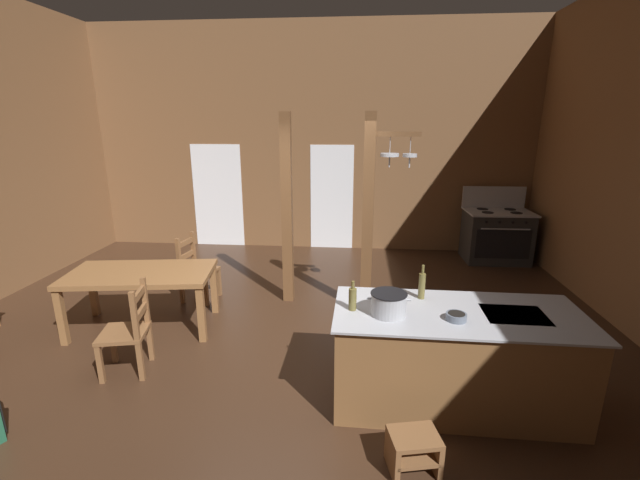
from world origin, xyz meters
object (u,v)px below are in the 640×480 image
Objects in this scene: stove_range at (496,235)px; bottle_short_on_counter at (353,298)px; kitchen_island at (454,358)px; step_stool at (414,449)px; stockpot_on_counter at (389,304)px; bottle_tall_on_counter at (422,285)px; ladderback_chair_near_window at (129,331)px; mixing_bowl_on_counter at (456,317)px; ladderback_chair_by_post at (196,269)px; dining_table at (141,278)px.

stove_range reaches higher than bottle_short_on_counter.
kitchen_island is 4.55m from stove_range.
step_stool is 1.12m from stockpot_on_counter.
bottle_tall_on_counter is at bearing 25.70° from bottle_short_on_counter.
stove_range is 5.50m from step_stool.
stockpot_on_counter reaches higher than step_stool.
mixing_bowl_on_counter reaches higher than ladderback_chair_near_window.
kitchen_island is 1.08m from bottle_short_on_counter.
stockpot_on_counter is 0.50m from bottle_tall_on_counter.
bottle_short_on_counter is at bearing -154.30° from bottle_tall_on_counter.
stockpot_on_counter reaches higher than kitchen_island.
ladderback_chair_by_post reaches higher than step_stool.
stove_range reaches higher than mixing_bowl_on_counter.
bottle_tall_on_counter reaches higher than ladderback_chair_near_window.
mixing_bowl_on_counter is (3.12, -2.22, 0.48)m from ladderback_chair_by_post.
bottle_short_on_counter reaches higher than kitchen_island.
bottle_tall_on_counter is at bearing -15.29° from dining_table.
ladderback_chair_near_window is 1.00× the size of ladderback_chair_by_post.
dining_table is (-3.51, 1.15, 0.20)m from kitchen_island.
dining_table is 10.61× the size of mixing_bowl_on_counter.
ladderback_chair_near_window is at bearing 176.09° from kitchen_island.
kitchen_island is 3.70m from dining_table.
stockpot_on_counter is (-0.17, 0.73, 0.82)m from step_stool.
kitchen_island is 0.83m from stockpot_on_counter.
dining_table is at bearing 156.55° from stockpot_on_counter.
stove_range is 4.75m from mixing_bowl_on_counter.
ladderback_chair_near_window is 3.18m from mixing_bowl_on_counter.
ladderback_chair_by_post is at bearing 148.24° from bottle_tall_on_counter.
stockpot_on_counter is (-0.62, -0.11, 0.55)m from kitchen_island.
bottle_tall_on_counter reaches higher than kitchen_island.
stove_range is 0.73× the size of dining_table.
dining_table is 1.90× the size of ladderback_chair_by_post.
stockpot_on_counter is at bearing -12.25° from bottle_short_on_counter.
stockpot_on_counter is at bearing -23.45° from dining_table.
bottle_short_on_counter reaches higher than dining_table.
dining_table is at bearing -149.01° from stove_range.
ladderback_chair_near_window is 5.57× the size of mixing_bowl_on_counter.
step_stool is at bearing -112.33° from stove_range.
bottle_short_on_counter reaches higher than ladderback_chair_near_window.
stove_range reaches higher than kitchen_island.
step_stool is at bearing -119.90° from mixing_bowl_on_counter.
bottle_tall_on_counter is at bearing 81.82° from step_stool.
step_stool is 1.52× the size of bottle_short_on_counter.
step_stool is 1.08m from mixing_bowl_on_counter.
kitchen_island is at bearing -18.13° from dining_table.
ladderback_chair_near_window is at bearing -140.14° from stove_range.
bottle_short_on_counter reaches higher than mixing_bowl_on_counter.
ladderback_chair_near_window is (0.33, -0.93, -0.20)m from dining_table.
step_stool is at bearing -76.80° from stockpot_on_counter.
bottle_short_on_counter is at bearing 167.75° from stockpot_on_counter.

